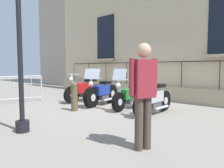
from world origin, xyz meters
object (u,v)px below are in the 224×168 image
at_px(motorcycle_silver, 153,100).
at_px(motorcycle_green, 130,96).
at_px(bollard, 74,96).
at_px(motorcycle_red, 85,91).
at_px(crowd_barrier, 16,88).
at_px(motorcycle_blue, 102,93).
at_px(pedestrian_standing, 143,90).

bearing_deg(motorcycle_silver, motorcycle_green, -101.31).
relative_size(motorcycle_green, bollard, 2.23).
xyz_separation_m(motorcycle_red, crowd_barrier, (2.03, -1.74, 0.13)).
relative_size(motorcycle_blue, motorcycle_silver, 1.02).
height_order(motorcycle_red, motorcycle_blue, motorcycle_blue).
relative_size(motorcycle_silver, pedestrian_standing, 1.09).
height_order(motorcycle_red, bollard, motorcycle_red).
xyz_separation_m(motorcycle_blue, motorcycle_silver, (-0.00, 2.18, -0.02)).
distance_m(bollard, pedestrian_standing, 3.59).
xyz_separation_m(crowd_barrier, pedestrian_standing, (0.52, 6.29, 0.44)).
bearing_deg(crowd_barrier, motorcycle_silver, 111.09).
bearing_deg(pedestrian_standing, motorcycle_red, -119.27).
bearing_deg(crowd_barrier, pedestrian_standing, 85.30).
height_order(motorcycle_silver, pedestrian_standing, pedestrian_standing).
relative_size(motorcycle_blue, crowd_barrier, 1.00).
xyz_separation_m(motorcycle_green, crowd_barrier, (2.13, -3.97, 0.15)).
relative_size(motorcycle_blue, pedestrian_standing, 1.11).
bearing_deg(crowd_barrier, motorcycle_blue, 124.34).
distance_m(motorcycle_green, bollard, 1.84).
relative_size(motorcycle_red, crowd_barrier, 1.03).
relative_size(bollard, pedestrian_standing, 0.52).
bearing_deg(crowd_barrier, motorcycle_red, 139.36).
bearing_deg(motorcycle_green, motorcycle_red, -87.45).
height_order(motorcycle_green, pedestrian_standing, pedestrian_standing).
height_order(motorcycle_green, bollard, motorcycle_green).
distance_m(motorcycle_red, pedestrian_standing, 5.24).
relative_size(motorcycle_red, pedestrian_standing, 1.14).
bearing_deg(pedestrian_standing, crowd_barrier, -94.70).
relative_size(motorcycle_blue, bollard, 2.15).
bearing_deg(motorcycle_silver, motorcycle_blue, -89.88).
xyz_separation_m(motorcycle_green, bollard, (1.52, -1.04, 0.04)).
distance_m(motorcycle_green, motorcycle_silver, 1.04).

